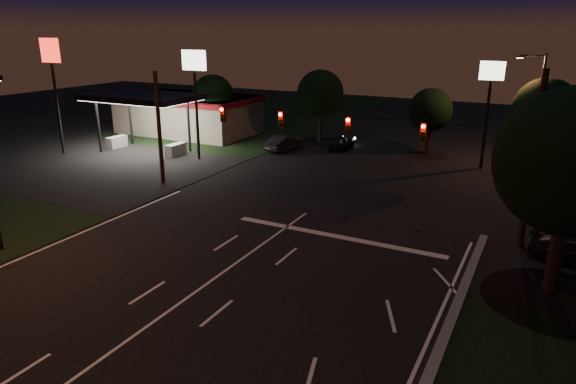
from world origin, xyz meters
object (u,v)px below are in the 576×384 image
Objects in this scene: utility_pole_right at (520,244)px; car_oncoming_b at (285,143)px; tree_right_near at (572,163)px; car_oncoming_a at (342,142)px.

car_oncoming_b is at bearing 147.42° from utility_pole_right.
tree_right_near is at bearing -72.47° from utility_pole_right.
car_oncoming_b is (-21.00, 13.42, 0.70)m from utility_pole_right.
tree_right_near is 28.33m from car_oncoming_a.
tree_right_near is 2.33× the size of car_oncoming_a.
tree_right_near reaches higher than utility_pole_right.
utility_pole_right reaches higher than car_oncoming_b.
car_oncoming_a is (-16.58, 16.36, 0.64)m from utility_pole_right.
car_oncoming_b is at bearing 32.64° from car_oncoming_a.
tree_right_near is (1.53, -4.83, 5.68)m from utility_pole_right.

